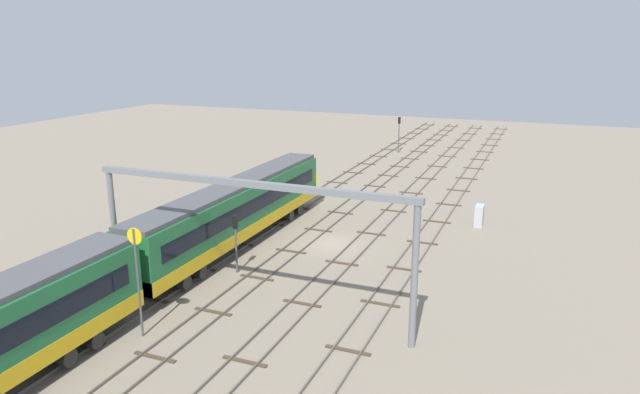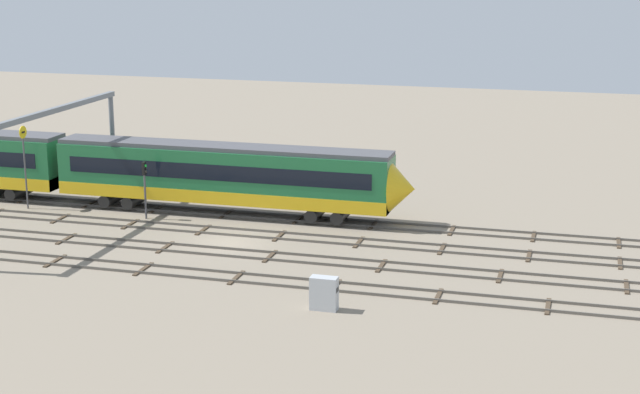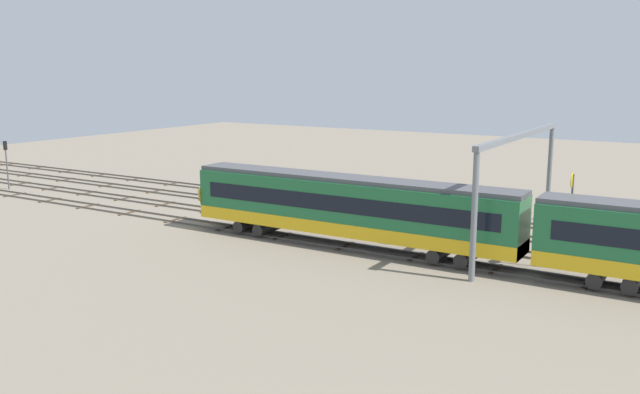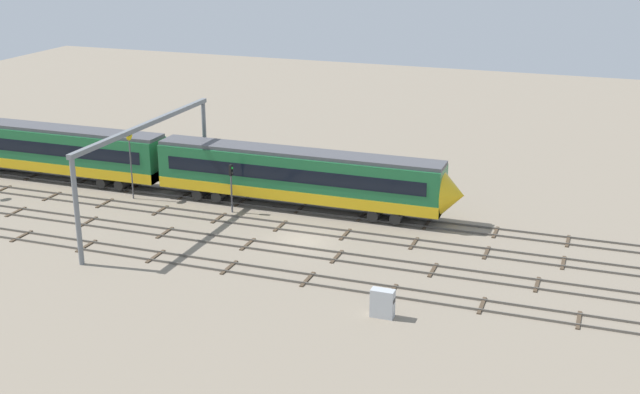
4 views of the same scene
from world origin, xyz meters
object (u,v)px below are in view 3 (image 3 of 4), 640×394
Objects in this scene: signal_light_trackside_approach at (6,158)px; signal_light_trackside_departure at (426,210)px; relay_cabinet at (323,185)px; overhead_gantry at (520,160)px; speed_sign_near_foreground at (571,209)px.

signal_light_trackside_approach is 45.65m from signal_light_trackside_departure.
signal_light_trackside_departure is 21.59m from relay_cabinet.
overhead_gantry reaches higher than signal_light_trackside_approach.
speed_sign_near_foreground is at bearing -179.44° from signal_light_trackside_approach.
speed_sign_near_foreground reaches higher than relay_cabinet.
overhead_gantry is 3.87× the size of signal_light_trackside_approach.
speed_sign_near_foreground is 1.50× the size of signal_light_trackside_departure.
signal_light_trackside_approach is at bearing 0.56° from speed_sign_near_foreground.
speed_sign_near_foreground is at bearing 178.38° from signal_light_trackside_departure.
signal_light_trackside_approach is 32.64m from relay_cabinet.
speed_sign_near_foreground reaches higher than signal_light_trackside_approach.
speed_sign_near_foreground is (-4.27, 4.13, -2.24)m from overhead_gantry.
overhead_gantry is 10.90× the size of relay_cabinet.
signal_light_trackside_departure is at bearing 36.91° from overhead_gantry.
signal_light_trackside_departure is at bearing -1.62° from speed_sign_near_foreground.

